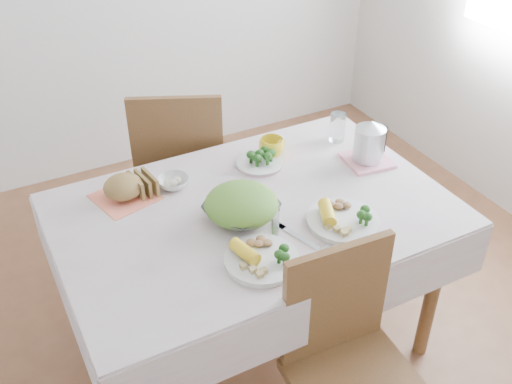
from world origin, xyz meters
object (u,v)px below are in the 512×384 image
dining_table (254,282)px  yellow_mug (272,147)px  chair_far (183,172)px  salad_bowl (242,211)px  electric_kettle (370,138)px  dinner_plate_right (343,221)px  chair_near (359,384)px  dinner_plate_left (262,260)px

dining_table → yellow_mug: bearing=51.1°
dining_table → chair_far: size_ratio=1.42×
chair_far → salad_bowl: (-0.08, -0.84, 0.33)m
chair_far → yellow_mug: (0.24, -0.50, 0.34)m
electric_kettle → dinner_plate_right: bearing=-118.4°
dining_table → dinner_plate_right: 0.53m
chair_near → salad_bowl: (-0.11, 0.65, 0.33)m
chair_near → dinner_plate_left: (-0.16, 0.39, 0.31)m
dinner_plate_right → chair_near: bearing=-115.1°
salad_bowl → dinner_plate_right: 0.38m
salad_bowl → chair_far: bearing=84.5°
dinner_plate_left → yellow_mug: (0.37, 0.60, 0.03)m
dinner_plate_left → dining_table: bearing=67.3°
chair_near → electric_kettle: size_ratio=5.01×
electric_kettle → chair_far: bearing=147.4°
chair_near → yellow_mug: bearing=81.4°
dinner_plate_right → electric_kettle: 0.47m
dining_table → chair_far: 0.81m
dinner_plate_right → chair_far: bearing=102.8°
dinner_plate_left → yellow_mug: size_ratio=2.40×
dining_table → dinner_plate_right: bearing=-43.8°
yellow_mug → chair_far: bearing=115.6°
chair_near → chair_far: chair_far is taller
yellow_mug → dinner_plate_right: bearing=-90.0°
dining_table → chair_near: 0.69m
salad_bowl → yellow_mug: size_ratio=2.39×
dinner_plate_left → dinner_plate_right: 0.37m
dinner_plate_left → electric_kettle: (0.71, 0.36, 0.11)m
chair_far → electric_kettle: (0.58, -0.73, 0.42)m
chair_far → chair_near: bearing=115.5°
dining_table → salad_bowl: (-0.07, -0.03, 0.42)m
dinner_plate_left → chair_far: bearing=83.1°
dinner_plate_left → yellow_mug: 0.70m
dining_table → electric_kettle: (0.59, 0.07, 0.51)m
dining_table → chair_near: chair_near is taller
yellow_mug → electric_kettle: electric_kettle is taller
salad_bowl → yellow_mug: (0.32, 0.34, 0.01)m
chair_near → dinner_plate_right: bearing=68.2°
chair_far → dinner_plate_right: size_ratio=3.59×
dining_table → dinner_plate_right: size_ratio=5.11×
chair_near → electric_kettle: (0.55, 0.76, 0.42)m
chair_far → salad_bowl: size_ratio=3.76×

